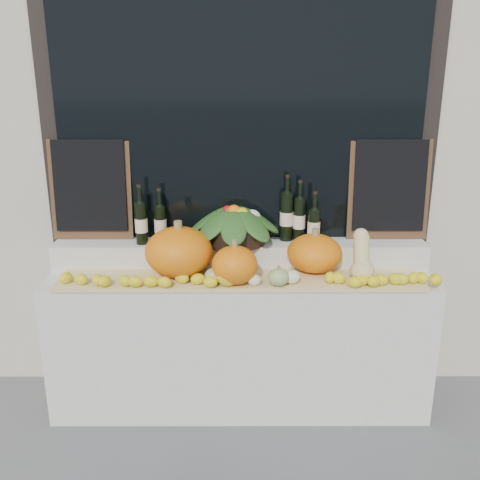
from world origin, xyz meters
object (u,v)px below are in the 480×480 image
Objects in this scene: pumpkin_left at (179,252)px; butternut_squash at (362,259)px; wine_bottle_tall at (287,216)px; pumpkin_right at (314,253)px; produce_bowl at (234,224)px.

butternut_squash is (1.05, -0.07, -0.02)m from pumpkin_left.
pumpkin_right is at bearing -50.86° from wine_bottle_tall.
produce_bowl is 1.44× the size of wine_bottle_tall.
pumpkin_left is 0.95× the size of wine_bottle_tall.
pumpkin_left reaches higher than butternut_squash.
butternut_squash is at bearing -21.21° from produce_bowl.
pumpkin_right is at bearing -17.02° from produce_bowl.
pumpkin_left reaches higher than pumpkin_right.
wine_bottle_tall is at bearing 141.17° from butternut_squash.
produce_bowl is at bearing 33.87° from pumpkin_left.
pumpkin_left is 0.40m from produce_bowl.
wine_bottle_tall reaches higher than pumpkin_left.
butternut_squash is (0.25, -0.14, 0.01)m from pumpkin_right.
pumpkin_right is 0.52m from produce_bowl.
pumpkin_right is at bearing 4.81° from pumpkin_left.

